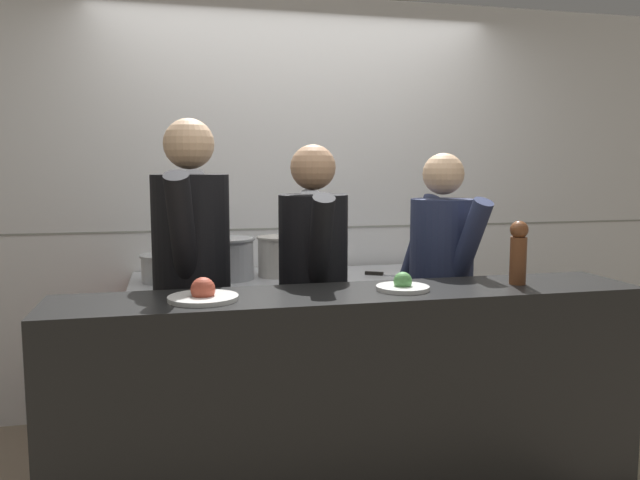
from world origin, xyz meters
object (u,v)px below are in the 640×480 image
braising_pot (279,255)px  plated_dish_appetiser (403,286)px  plated_dish_main (203,295)px  chef_line (441,291)px  chef_sous (313,295)px  stock_pot (166,267)px  chefs_knife (389,275)px  oven_range (224,356)px  pepper_mill (518,251)px  sauce_pot (226,258)px  chef_head_cook (192,287)px

braising_pot → plated_dish_appetiser: (0.34, -1.11, 0.01)m
plated_dish_main → plated_dish_appetiser: size_ratio=1.22×
braising_pot → chef_line: bearing=-37.4°
braising_pot → chef_sous: bearing=-84.5°
stock_pot → chefs_knife: stock_pot is taller
oven_range → stock_pot: 0.62m
oven_range → pepper_mill: bearing=-42.1°
oven_range → plated_dish_appetiser: 1.41m
oven_range → plated_dish_main: bearing=-98.4°
stock_pot → plated_dish_appetiser: 1.46m
plated_dish_main → stock_pot: bearing=97.7°
stock_pot → sauce_pot: size_ratio=0.88×
oven_range → chef_head_cook: size_ratio=0.58×
plated_dish_main → chef_head_cook: bearing=92.8°
plated_dish_main → chef_head_cook: 0.52m
chefs_knife → pepper_mill: (0.23, -1.01, 0.27)m
chefs_knife → chef_line: 0.50m
plated_dish_main → oven_range: bearing=81.6°
pepper_mill → plated_dish_main: bearing=-179.2°
oven_range → chef_line: 1.30m
plated_dish_appetiser → chef_head_cook: 1.00m
oven_range → chef_sous: chef_sous is taller
chef_head_cook → chef_sous: 0.58m
plated_dish_main → chef_sous: (0.55, 0.49, -0.13)m
braising_pot → chefs_knife: (0.65, -0.09, -0.13)m
chefs_knife → plated_dish_main: bearing=-137.8°
braising_pot → plated_dish_appetiser: size_ratio=1.15×
oven_range → chefs_knife: size_ratio=3.15×
pepper_mill → chef_line: chef_line is taller
sauce_pot → chef_sous: size_ratio=0.20×
sauce_pot → chef_head_cook: chef_head_cook is taller
plated_dish_appetiser → sauce_pot: bearing=120.8°
pepper_mill → chef_sous: bearing=149.9°
chef_head_cook → plated_dish_main: bearing=-76.1°
chefs_knife → chef_line: (0.11, -0.49, -0.01)m
plated_dish_main → chef_sous: bearing=41.9°
chef_line → chefs_knife: bearing=88.5°
plated_dish_main → pepper_mill: bearing=0.8°
braising_pot → chef_head_cook: bearing=-130.5°
braising_pot → chefs_knife: bearing=-8.1°
sauce_pot → plated_dish_main: sauce_pot is taller
braising_pot → plated_dish_main: braising_pot is taller
stock_pot → chef_line: 1.50m
plated_dish_appetiser → chef_line: (0.42, 0.53, -0.15)m
plated_dish_appetiser → chef_line: bearing=51.9°
stock_pot → braising_pot: size_ratio=1.10×
chef_sous → pepper_mill: bearing=-26.0°
sauce_pot → plated_dish_main: size_ratio=1.18×
stock_pot → pepper_mill: (1.52, -1.07, 0.18)m
chef_sous → plated_dish_main: bearing=-134.0°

